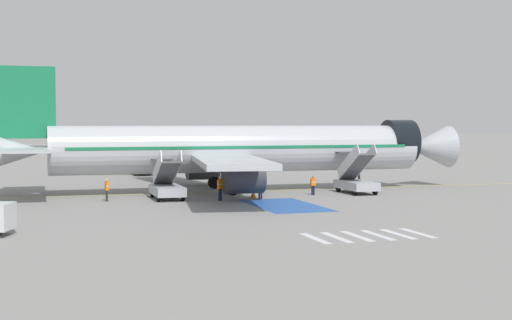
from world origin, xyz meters
The scene contains 18 objects.
ground_plane centered at (0.00, 0.00, 0.00)m, with size 600.00×600.00×0.00m, color gray.
apron_leadline_yellow centered at (-1.88, -0.94, 0.00)m, with size 0.20×76.51×0.01m, color gold.
apron_stand_patch_blue centered at (-1.88, -12.25, 0.00)m, with size 4.56×9.22×0.01m, color #2856A8.
apron_walkway_bar_0 centered at (-5.48, -26.80, 0.00)m, with size 0.44×3.60×0.01m, color silver.
apron_walkway_bar_1 centered at (-4.28, -26.80, 0.00)m, with size 0.44×3.60×0.01m, color silver.
apron_walkway_bar_2 centered at (-3.08, -26.80, 0.00)m, with size 0.44×3.60×0.01m, color silver.
apron_walkway_bar_3 centered at (-1.88, -26.80, 0.00)m, with size 0.44×3.60×0.01m, color silver.
apron_walkway_bar_4 centered at (-0.68, -26.80, 0.00)m, with size 0.44×3.60×0.01m, color silver.
apron_walkway_bar_5 centered at (0.52, -26.80, 0.00)m, with size 0.44×3.60×0.01m, color silver.
airliner centered at (-2.49, -0.93, 3.68)m, with size 43.15×33.52×10.53m.
boarding_stairs_forward centered at (7.00, -5.62, 1.03)m, with size 2.25×5.25×4.30m.
boarding_stairs_aft centered at (-9.25, -5.44, 0.98)m, with size 2.25×5.25×3.92m.
fuel_tanker centered at (-7.20, 24.51, 1.85)m, with size 3.41×11.05×3.64m.
ground_crew_0 centered at (-5.57, -7.86, 1.09)m, with size 0.49×0.40×1.88m.
ground_crew_1 centered at (2.92, -5.94, 0.92)m, with size 0.47×0.31×1.61m.
ground_crew_2 centered at (-2.26, -7.71, 1.01)m, with size 0.48×0.35×1.76m.
ground_crew_3 centered at (-13.93, -5.63, 1.00)m, with size 0.29×0.46×1.73m.
traffic_cone_0 centered at (-2.54, -6.75, 0.29)m, with size 0.52×0.52×0.58m.
Camera 1 is at (-19.49, -60.71, 5.94)m, focal length 50.00 mm.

